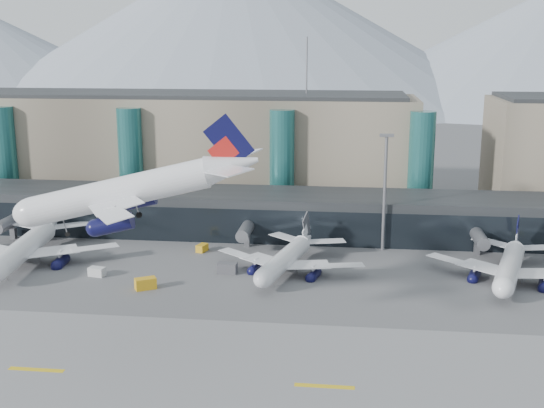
{
  "coord_description": "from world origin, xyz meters",
  "views": [
    {
      "loc": [
        22.8,
        -97.34,
        44.21
      ],
      "look_at": [
        7.42,
        32.0,
        13.48
      ],
      "focal_mm": 45.0,
      "sensor_mm": 36.0,
      "label": 1
    }
  ],
  "objects": [
    {
      "name": "hero_jet",
      "position": [
        -7.03,
        -4.17,
        24.94
      ],
      "size": [
        37.98,
        38.69,
        12.48
      ],
      "rotation": [
        0.0,
        -0.23,
        0.07
      ],
      "color": "silver",
      "rests_on": "ground"
    },
    {
      "name": "terminal_main",
      "position": [
        -25.0,
        90.0,
        15.44
      ],
      "size": [
        130.0,
        30.0,
        31.0
      ],
      "color": "gray",
      "rests_on": "ground"
    },
    {
      "name": "veh_b",
      "position": [
        -9.14,
        42.13,
        0.8
      ],
      "size": [
        2.48,
        3.17,
        1.6
      ],
      "primitive_type": "cube",
      "rotation": [
        0.0,
        0.0,
        1.26
      ],
      "color": "gold",
      "rests_on": "ground"
    },
    {
      "name": "jet_parked_right",
      "position": [
        53.84,
        32.32,
        4.14
      ],
      "size": [
        32.55,
        34.12,
        10.95
      ],
      "rotation": [
        0.0,
        0.0,
        1.27
      ],
      "color": "silver",
      "rests_on": "ground"
    },
    {
      "name": "jet_parked_mid",
      "position": [
        10.88,
        32.28,
        3.94
      ],
      "size": [
        31.5,
        32.44,
        10.43
      ],
      "rotation": [
        0.0,
        0.0,
        1.34
      ],
      "color": "silver",
      "rests_on": "ground"
    },
    {
      "name": "runway_strip",
      "position": [
        0.0,
        -15.0,
        0.02
      ],
      "size": [
        400.0,
        40.0,
        0.04
      ],
      "primitive_type": "cube",
      "color": "slate",
      "rests_on": "ground"
    },
    {
      "name": "ground",
      "position": [
        0.0,
        0.0,
        0.0
      ],
      "size": [
        900.0,
        900.0,
        0.0
      ],
      "primitive_type": "plane",
      "color": "#515154",
      "rests_on": "ground"
    },
    {
      "name": "veh_c",
      "position": [
        -1.06,
        28.51,
        1.06
      ],
      "size": [
        3.96,
        2.29,
        2.13
      ],
      "primitive_type": "cube",
      "rotation": [
        0.0,
        0.0,
        -0.07
      ],
      "color": "#48474C",
      "rests_on": "ground"
    },
    {
      "name": "veh_a",
      "position": [
        -26.03,
        23.86,
        0.88
      ],
      "size": [
        3.41,
        2.35,
        1.76
      ],
      "primitive_type": "cube",
      "rotation": [
        0.0,
        0.0,
        -0.2
      ],
      "color": "beige",
      "rests_on": "ground"
    },
    {
      "name": "mountain_ridge",
      "position": [
        15.97,
        380.0,
        45.74
      ],
      "size": [
        910.0,
        400.0,
        110.0
      ],
      "color": "gray",
      "rests_on": "ground"
    },
    {
      "name": "veh_h",
      "position": [
        -14.45,
        18.0,
        1.05
      ],
      "size": [
        4.29,
        3.63,
        2.1
      ],
      "primitive_type": "cube",
      "rotation": [
        0.0,
        0.0,
        0.52
      ],
      "color": "gold",
      "rests_on": "ground"
    },
    {
      "name": "runway_markings",
      "position": [
        -0.0,
        -15.0,
        0.05
      ],
      "size": [
        128.0,
        1.0,
        0.02
      ],
      "color": "gold",
      "rests_on": "ground"
    },
    {
      "name": "teal_towers",
      "position": [
        -14.99,
        74.01,
        14.01
      ],
      "size": [
        116.4,
        19.4,
        46.0
      ],
      "color": "#236463",
      "rests_on": "ground"
    },
    {
      "name": "lightmast_mid",
      "position": [
        30.0,
        48.0,
        14.42
      ],
      "size": [
        3.0,
        1.2,
        25.6
      ],
      "color": "slate",
      "rests_on": "ground"
    },
    {
      "name": "jet_parked_left",
      "position": [
        -43.59,
        32.57,
        4.75
      ],
      "size": [
        38.74,
        38.49,
        12.55
      ],
      "rotation": [
        0.0,
        0.0,
        1.68
      ],
      "color": "silver",
      "rests_on": "ground"
    },
    {
      "name": "concourse",
      "position": [
        -0.02,
        57.73,
        4.97
      ],
      "size": [
        170.0,
        27.0,
        10.0
      ],
      "color": "black",
      "rests_on": "ground"
    }
  ]
}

